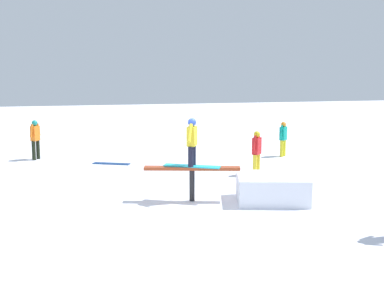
{
  "coord_description": "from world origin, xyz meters",
  "views": [
    {
      "loc": [
        2.65,
        13.37,
        3.7
      ],
      "look_at": [
        0.0,
        0.0,
        1.52
      ],
      "focal_mm": 50.0,
      "sensor_mm": 36.0,
      "label": 1
    }
  ],
  "objects_px": {
    "bystander_teal": "(283,137)",
    "bystander_orange": "(35,138)",
    "rail_feature": "(192,172)",
    "bystander_red": "(257,150)",
    "main_rider_on_rail": "(192,143)",
    "loose_snowboard_navy": "(111,164)"
  },
  "relations": [
    {
      "from": "rail_feature",
      "to": "loose_snowboard_navy",
      "type": "xyz_separation_m",
      "value": [
        1.84,
        -5.43,
        -0.76
      ]
    },
    {
      "from": "bystander_teal",
      "to": "loose_snowboard_navy",
      "type": "distance_m",
      "value": 6.56
    },
    {
      "from": "rail_feature",
      "to": "bystander_teal",
      "type": "relative_size",
      "value": 1.88
    },
    {
      "from": "bystander_red",
      "to": "bystander_orange",
      "type": "bearing_deg",
      "value": 100.83
    },
    {
      "from": "main_rider_on_rail",
      "to": "loose_snowboard_navy",
      "type": "bearing_deg",
      "value": -46.19
    },
    {
      "from": "main_rider_on_rail",
      "to": "bystander_orange",
      "type": "relative_size",
      "value": 1.0
    },
    {
      "from": "loose_snowboard_navy",
      "to": "bystander_orange",
      "type": "bearing_deg",
      "value": 174.09
    },
    {
      "from": "bystander_teal",
      "to": "bystander_orange",
      "type": "bearing_deg",
      "value": -53.45
    },
    {
      "from": "main_rider_on_rail",
      "to": "bystander_teal",
      "type": "relative_size",
      "value": 1.1
    },
    {
      "from": "main_rider_on_rail",
      "to": "bystander_orange",
      "type": "distance_m",
      "value": 8.24
    },
    {
      "from": "bystander_red",
      "to": "bystander_orange",
      "type": "height_order",
      "value": "bystander_orange"
    },
    {
      "from": "bystander_red",
      "to": "rail_feature",
      "type": "bearing_deg",
      "value": 176.42
    },
    {
      "from": "rail_feature",
      "to": "bystander_teal",
      "type": "xyz_separation_m",
      "value": [
        -4.67,
        -5.68,
        -0.02
      ]
    },
    {
      "from": "main_rider_on_rail",
      "to": "bystander_teal",
      "type": "height_order",
      "value": "main_rider_on_rail"
    },
    {
      "from": "rail_feature",
      "to": "bystander_orange",
      "type": "bearing_deg",
      "value": -44.05
    },
    {
      "from": "rail_feature",
      "to": "bystander_red",
      "type": "relative_size",
      "value": 1.77
    },
    {
      "from": "rail_feature",
      "to": "main_rider_on_rail",
      "type": "relative_size",
      "value": 1.71
    },
    {
      "from": "main_rider_on_rail",
      "to": "loose_snowboard_navy",
      "type": "xyz_separation_m",
      "value": [
        1.84,
        -5.43,
        -1.52
      ]
    },
    {
      "from": "rail_feature",
      "to": "bystander_red",
      "type": "bearing_deg",
      "value": -121.71
    },
    {
      "from": "main_rider_on_rail",
      "to": "bystander_red",
      "type": "bearing_deg",
      "value": -109.04
    },
    {
      "from": "main_rider_on_rail",
      "to": "bystander_red",
      "type": "height_order",
      "value": "main_rider_on_rail"
    },
    {
      "from": "bystander_red",
      "to": "bystander_orange",
      "type": "distance_m",
      "value": 8.28
    }
  ]
}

